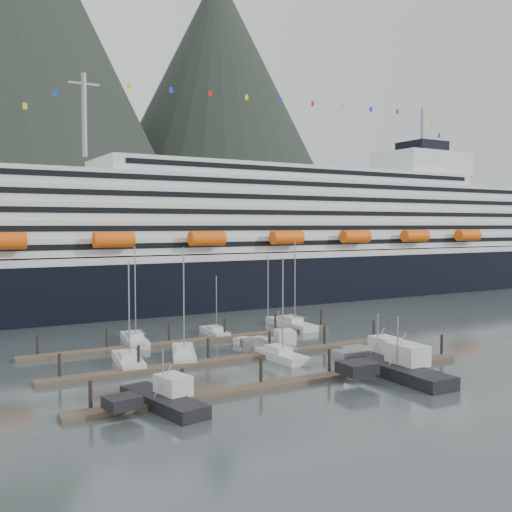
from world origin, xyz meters
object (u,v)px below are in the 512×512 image
at_px(sailboat_c, 278,355).
at_px(sailboat_e, 135,340).
at_px(trawler_d, 377,357).
at_px(cruise_ship, 262,247).
at_px(sailboat_b, 184,354).
at_px(sailboat_d, 263,345).
at_px(sailboat_f, 215,333).
at_px(trawler_e, 277,346).
at_px(sailboat_a, 128,361).
at_px(trawler_a, 162,400).
at_px(trawler_c, 396,369).
at_px(sailboat_g, 291,325).

distance_m(sailboat_c, sailboat_e, 22.71).
bearing_deg(trawler_d, sailboat_c, 49.87).
height_order(cruise_ship, sailboat_b, cruise_ship).
xyz_separation_m(sailboat_d, sailboat_f, (-1.65, 11.87, -0.02)).
bearing_deg(trawler_e, sailboat_d, 20.91).
bearing_deg(cruise_ship, sailboat_a, -134.80).
relative_size(sailboat_a, trawler_a, 1.15).
xyz_separation_m(sailboat_b, trawler_d, (19.25, -14.90, 0.44)).
distance_m(sailboat_c, trawler_c, 15.87).
relative_size(sailboat_a, sailboat_e, 0.91).
distance_m(cruise_ship, trawler_e, 58.35).
xyz_separation_m(cruise_ship, sailboat_c, (-29.55, -53.84, -11.61)).
bearing_deg(sailboat_b, sailboat_g, -42.22).
distance_m(sailboat_c, sailboat_g, 23.75).
distance_m(sailboat_d, trawler_a, 29.25).
height_order(sailboat_e, trawler_c, sailboat_e).
bearing_deg(cruise_ship, sailboat_d, -120.58).
bearing_deg(sailboat_f, trawler_e, -167.39).
bearing_deg(sailboat_f, sailboat_b, 145.35).
distance_m(sailboat_a, sailboat_g, 34.39).
height_order(sailboat_e, trawler_d, sailboat_e).
bearing_deg(cruise_ship, trawler_a, -127.18).
bearing_deg(sailboat_e, sailboat_b, -159.39).
xyz_separation_m(sailboat_a, sailboat_c, (17.62, -6.34, -0.00)).
distance_m(trawler_c, trawler_e, 18.56).
height_order(cruise_ship, sailboat_c, cruise_ship).
height_order(sailboat_f, trawler_d, sailboat_f).
xyz_separation_m(sailboat_e, sailboat_g, (27.02, -0.00, 0.01)).
bearing_deg(trawler_e, sailboat_b, 93.64).
xyz_separation_m(sailboat_b, trawler_a, (-10.14, -18.52, 0.38)).
bearing_deg(sailboat_f, sailboat_c, -175.09).
distance_m(sailboat_f, trawler_c, 33.94).
bearing_deg(sailboat_e, sailboat_f, -80.39).
bearing_deg(trawler_a, sailboat_g, -58.92).
height_order(trawler_a, trawler_d, trawler_d).
bearing_deg(sailboat_f, sailboat_e, 95.67).
bearing_deg(trawler_d, sailboat_b, 54.86).
bearing_deg(trawler_c, trawler_e, 15.61).
bearing_deg(sailboat_g, sailboat_b, 117.88).
distance_m(sailboat_d, trawler_e, 3.48).
relative_size(sailboat_e, trawler_a, 1.26).
xyz_separation_m(sailboat_f, trawler_d, (8.79, -27.24, 0.49)).
bearing_deg(trawler_c, cruise_ship, -16.71).
relative_size(sailboat_b, sailboat_g, 1.00).
distance_m(cruise_ship, sailboat_e, 55.99).
distance_m(sailboat_f, sailboat_g, 14.16).
height_order(sailboat_d, trawler_e, sailboat_d).
height_order(cruise_ship, sailboat_e, cruise_ship).
relative_size(sailboat_g, trawler_c, 0.99).
relative_size(sailboat_e, sailboat_g, 0.97).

